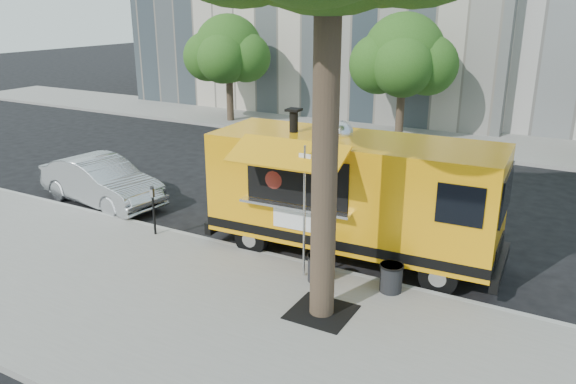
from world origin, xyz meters
The scene contains 13 objects.
ground centered at (0.00, 0.00, 0.00)m, with size 120.00×120.00×0.00m, color black.
sidewalk centered at (0.00, -4.00, 0.07)m, with size 60.00×6.00×0.15m, color gray.
curb centered at (0.00, -0.93, 0.07)m, with size 60.00×0.14×0.16m, color #999993.
far_sidewalk centered at (0.00, 13.50, 0.07)m, with size 60.00×5.00×0.15m, color gray.
tree_well centered at (2.60, -2.80, 0.15)m, with size 1.20×1.20×0.02m, color black.
far_tree_a centered at (-10.00, 12.30, 3.78)m, with size 3.42×3.42×5.36m.
far_tree_b centered at (-1.00, 12.70, 3.83)m, with size 3.60×3.60×5.50m.
sign_post centered at (1.55, -1.55, 1.85)m, with size 0.28×0.06×3.00m.
parking_meter centered at (-3.00, -1.35, 0.98)m, with size 0.11×0.11×1.33m.
food_truck centered at (1.91, 0.17, 1.66)m, with size 7.25×3.56×3.54m.
sedan centered at (-6.34, 0.00, 0.73)m, with size 1.54×4.43×1.46m, color #AEB0B6.
trash_bin_left centered at (1.95, -1.62, 0.48)m, with size 0.51×0.51×0.61m.
trash_bin_right centered at (3.50, -1.30, 0.48)m, with size 0.51×0.51×0.61m.
Camera 1 is at (6.77, -11.67, 5.96)m, focal length 35.00 mm.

